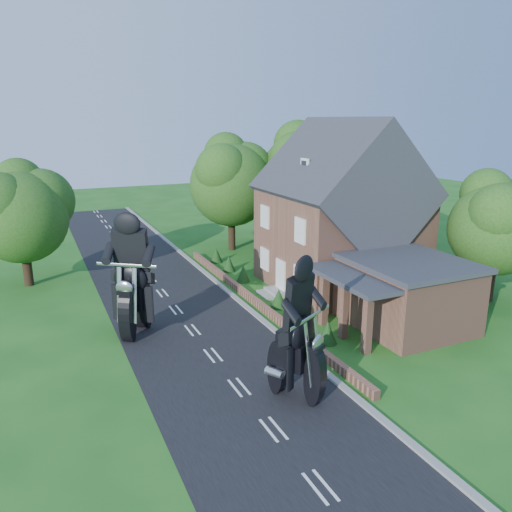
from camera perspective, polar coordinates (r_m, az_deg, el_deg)
name	(u,v)px	position (r m, az deg, el deg)	size (l,w,h in m)	color
ground	(213,356)	(22.57, -4.94, -11.27)	(120.00, 120.00, 0.00)	#1E5A19
road	(213,355)	(22.57, -4.94, -11.25)	(7.00, 80.00, 0.02)	black
kerb	(286,340)	(23.87, 3.44, -9.53)	(0.30, 80.00, 0.12)	gray
garden_wall	(255,301)	(28.23, -0.14, -5.17)	(0.30, 22.00, 0.40)	#97624D
house	(340,217)	(30.89, 9.62, 4.41)	(9.54, 8.64, 10.24)	#97624D
annex	(404,292)	(25.98, 16.60, -4.01)	(7.05, 5.94, 3.44)	#97624D
tree_annex_side	(501,220)	(31.00, 26.16, 3.74)	(5.64, 5.20, 7.48)	black
tree_house_right	(394,192)	(36.50, 15.48, 7.08)	(6.51, 6.00, 8.40)	black
tree_behind_house	(309,169)	(41.08, 6.09, 9.87)	(7.81, 7.20, 10.08)	black
tree_behind_left	(236,177)	(39.34, -2.34, 8.98)	(6.94, 6.40, 9.16)	black
tree_far_road	(27,209)	(33.60, -24.73, 4.95)	(6.08, 5.60, 7.84)	black
shrub_a	(328,332)	(23.66, 8.19, -8.60)	(0.90, 0.90, 1.10)	#133511
shrub_b	(301,314)	(25.62, 5.17, -6.58)	(0.90, 0.90, 1.10)	#133511
shrub_c	(279,298)	(27.67, 2.61, -4.84)	(0.90, 0.90, 1.10)	#133511
shrub_d	(243,274)	(31.96, -1.47, -2.03)	(0.90, 0.90, 1.10)	#133511
shrub_e	(229,264)	(34.18, -3.12, -0.89)	(0.90, 0.90, 1.10)	#133511
shrub_f	(216,255)	(36.43, -4.56, 0.12)	(0.90, 0.90, 1.10)	#133511
motorcycle_lead	(296,378)	(19.10, 4.65, -13.71)	(0.45, 1.79, 1.67)	black
motorcycle_follow	(135,317)	(24.82, -13.61, -6.82)	(0.49, 1.95, 1.82)	black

